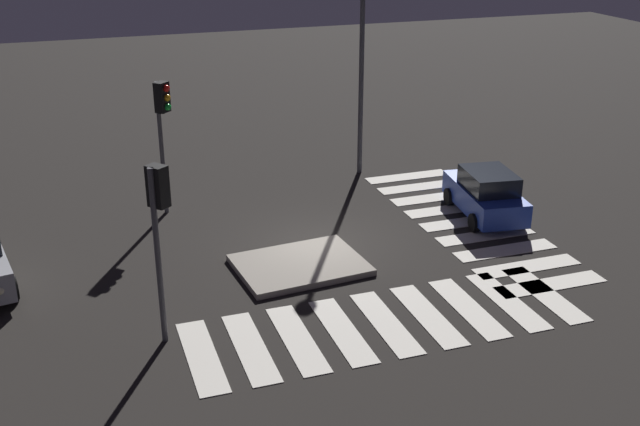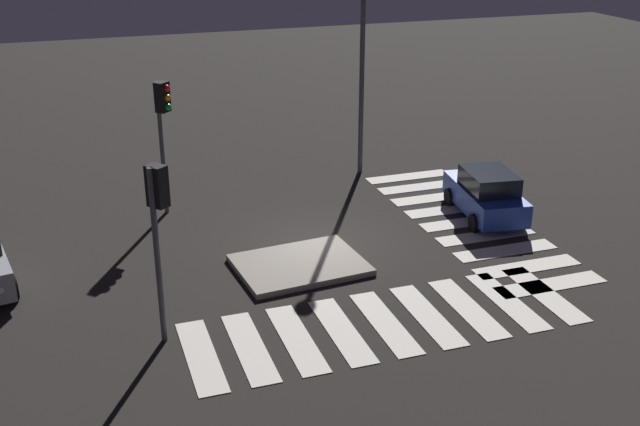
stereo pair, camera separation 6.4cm
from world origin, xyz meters
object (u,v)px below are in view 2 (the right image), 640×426
(car_blue, at_px, (486,194))
(traffic_light_west, at_px, (163,115))
(traffic_island, at_px, (300,265))
(traffic_light_south, at_px, (158,210))
(street_lamp, at_px, (363,18))

(car_blue, relative_size, traffic_light_west, 0.88)
(traffic_island, relative_size, traffic_light_west, 0.85)
(car_blue, xyz_separation_m, traffic_light_south, (-10.99, -4.21, 2.49))
(traffic_island, bearing_deg, car_blue, 13.49)
(car_blue, height_order, street_lamp, street_lamp)
(traffic_island, height_order, street_lamp, street_lamp)
(car_blue, bearing_deg, traffic_light_west, 77.26)
(car_blue, height_order, traffic_light_south, traffic_light_south)
(traffic_light_south, bearing_deg, traffic_island, -5.42)
(traffic_island, distance_m, traffic_light_south, 5.79)
(traffic_island, xyz_separation_m, car_blue, (6.90, 1.65, 0.71))
(car_blue, height_order, traffic_light_west, traffic_light_west)
(traffic_island, xyz_separation_m, street_lamp, (4.65, 7.12, 5.71))
(street_lamp, bearing_deg, traffic_light_west, -166.56)
(traffic_light_west, relative_size, traffic_light_south, 1.02)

